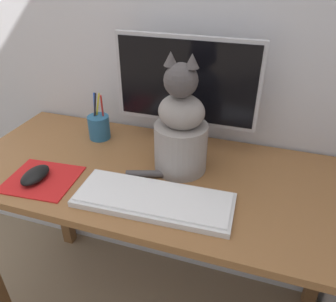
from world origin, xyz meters
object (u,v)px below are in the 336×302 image
(monitor, at_px, (186,89))
(computer_mouse_left, at_px, (35,175))
(cat, at_px, (181,130))
(keyboard, at_px, (154,199))
(pen_cup, at_px, (99,126))

(monitor, relative_size, computer_mouse_left, 4.36)
(monitor, distance_m, cat, 0.16)
(keyboard, distance_m, computer_mouse_left, 0.39)
(computer_mouse_left, bearing_deg, keyboard, 2.08)
(monitor, height_order, keyboard, monitor)
(monitor, bearing_deg, computer_mouse_left, -138.30)
(computer_mouse_left, xyz_separation_m, cat, (0.41, 0.20, 0.12))
(computer_mouse_left, relative_size, cat, 0.29)
(keyboard, bearing_deg, computer_mouse_left, 179.86)
(monitor, distance_m, computer_mouse_left, 0.56)
(cat, bearing_deg, keyboard, -94.18)
(monitor, distance_m, pen_cup, 0.37)
(monitor, relative_size, keyboard, 1.06)
(keyboard, distance_m, cat, 0.23)
(keyboard, height_order, cat, cat)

